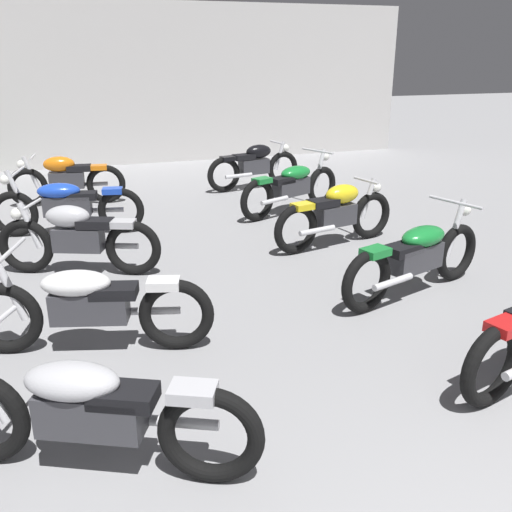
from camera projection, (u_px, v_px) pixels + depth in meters
name	position (u px, v px, depth m)	size (l,w,h in m)	color
back_wall	(135.00, 85.00, 13.02)	(13.43, 0.24, 3.60)	#BCBAB7
motorcycle_left_row_1	(89.00, 410.00, 3.50)	(2.00, 1.11, 0.97)	black
motorcycle_left_row_2	(88.00, 304.00, 4.95)	(2.12, 0.85, 0.97)	black
motorcycle_left_row_3	(78.00, 237.00, 6.71)	(1.87, 0.84, 0.88)	black
motorcycle_left_row_4	(67.00, 204.00, 8.17)	(2.15, 0.73, 0.97)	black
motorcycle_left_row_5	(66.00, 179.00, 9.79)	(1.97, 0.49, 0.88)	black
motorcycle_right_row_2	(416.00, 256.00, 6.13)	(2.10, 0.90, 0.97)	black
motorcycle_right_row_3	(336.00, 213.00, 7.70)	(1.95, 0.65, 0.88)	black
motorcycle_right_row_4	(292.00, 186.00, 9.31)	(2.04, 1.03, 0.97)	black
motorcycle_right_row_5	(255.00, 165.00, 10.94)	(1.96, 0.60, 0.88)	black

